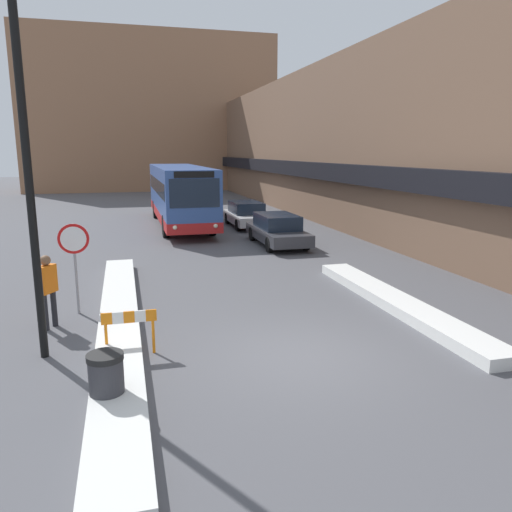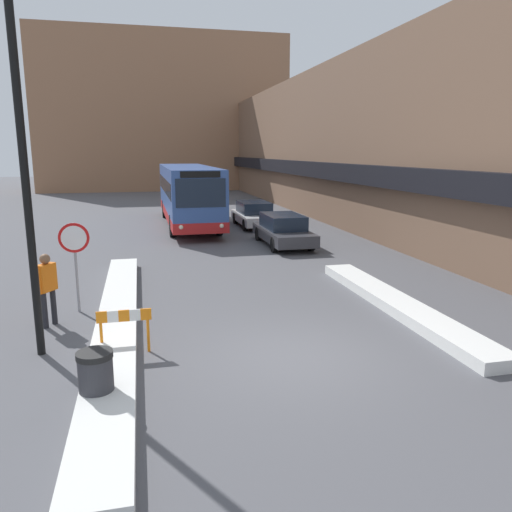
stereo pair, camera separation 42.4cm
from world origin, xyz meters
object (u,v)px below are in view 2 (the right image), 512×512
Objects in this scene: street_lamp at (35,130)px; stop_sign at (75,248)px; parked_car_back at (254,214)px; city_bus at (188,194)px; trash_bin at (96,379)px; construction_barricade at (124,323)px; pedestrian at (47,283)px; parked_car_front at (283,230)px.

stop_sign is at bearing 85.77° from street_lamp.
street_lamp reaches higher than parked_car_back.
city_bus is 5.19× the size of stop_sign.
trash_bin is at bearing -99.72° from city_bus.
parked_car_back is (3.51, -1.26, -1.10)m from city_bus.
trash_bin is at bearing -110.21° from parked_car_back.
construction_barricade is at bearing -14.26° from street_lamp.
stop_sign is at bearing 111.99° from construction_barricade.
pedestrian is (-0.35, 1.76, -3.45)m from street_lamp.
pedestrian is at bearing -107.00° from city_bus.
city_bus is 18.42m from street_lamp.
parked_car_front is 14.86m from trash_bin.
parked_car_back is 1.89× the size of stop_sign.
construction_barricade is at bearing -108.06° from pedestrian.
street_lamp is at bearing 165.74° from construction_barricade.
parked_car_front is 2.60× the size of pedestrian.
city_bus reaches higher than parked_car_front.
city_bus reaches higher than stop_sign.
construction_barricade is at bearing -111.38° from parked_car_back.
parked_car_back is 15.77m from stop_sign.
parked_car_front is at bearing -11.76° from pedestrian.
pedestrian reaches higher than parked_car_back.
stop_sign is 5.46m from trash_bin.
construction_barricade is (0.40, 2.15, 0.19)m from trash_bin.
pedestrian is at bearing 130.26° from construction_barricade.
trash_bin is (1.05, -2.52, -4.04)m from street_lamp.
trash_bin is at bearing -100.60° from construction_barricade.
stop_sign is (-7.81, -7.87, 1.01)m from parked_car_front.
construction_barricade is at bearing -99.61° from city_bus.
parked_car_front is 12.79m from construction_barricade.
pedestrian is (-0.56, -0.96, -0.64)m from stop_sign.
pedestrian is 4.55m from trash_bin.
parked_car_back is 0.60× the size of street_lamp.
construction_barricade is (-3.05, -18.02, -1.12)m from city_bus.
pedestrian is at bearing -133.43° from parked_car_front.
parked_car_front is 1.04× the size of parked_car_back.
pedestrian is at bearing -119.93° from stop_sign.
stop_sign reaches higher than construction_barricade.
parked_car_back is 16.86m from pedestrian.
trash_bin is at bearing -117.95° from parked_car_front.
street_lamp is at bearing -94.23° from stop_sign.
pedestrian reaches higher than trash_bin.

